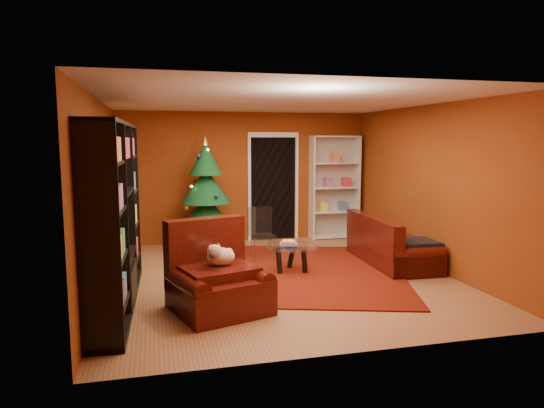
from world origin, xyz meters
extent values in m
cube|color=brown|center=(0.00, 0.00, -0.03)|extent=(5.00, 5.50, 0.05)
cube|color=silver|center=(0.00, 0.00, 2.62)|extent=(5.00, 5.50, 0.05)
cube|color=#823711|center=(0.00, 2.77, 1.30)|extent=(5.00, 0.05, 2.60)
cube|color=#823711|center=(-2.52, 0.00, 1.30)|extent=(0.05, 5.50, 2.60)
cube|color=#823711|center=(2.52, 0.00, 1.30)|extent=(0.05, 5.50, 2.60)
cube|color=#5E1308|center=(0.45, 0.15, 0.01)|extent=(3.88, 4.21, 0.02)
cube|color=teal|center=(-1.12, 1.81, 0.14)|extent=(0.37, 0.37, 0.28)
cube|color=#277539|center=(-0.59, 1.58, 0.12)|extent=(0.26, 0.26, 0.24)
cube|color=#A3132A|center=(-0.78, 2.59, 0.10)|extent=(0.21, 0.21, 0.21)
camera|label=1|loc=(-1.79, -6.87, 2.03)|focal=32.00mm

